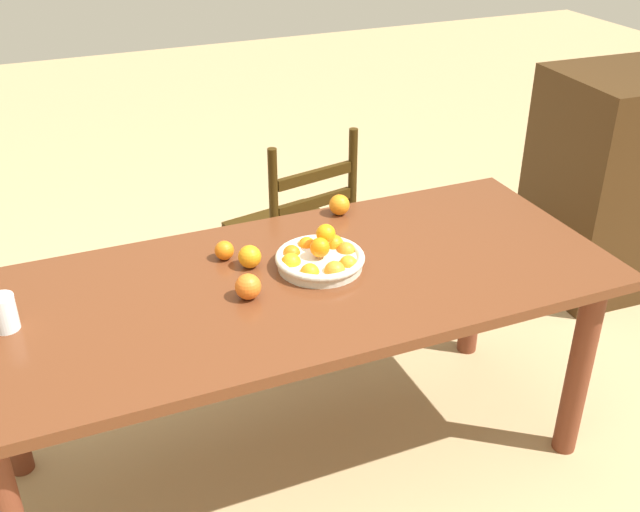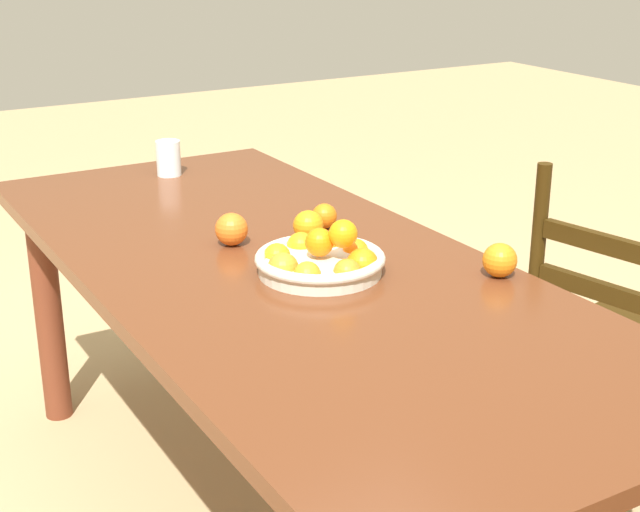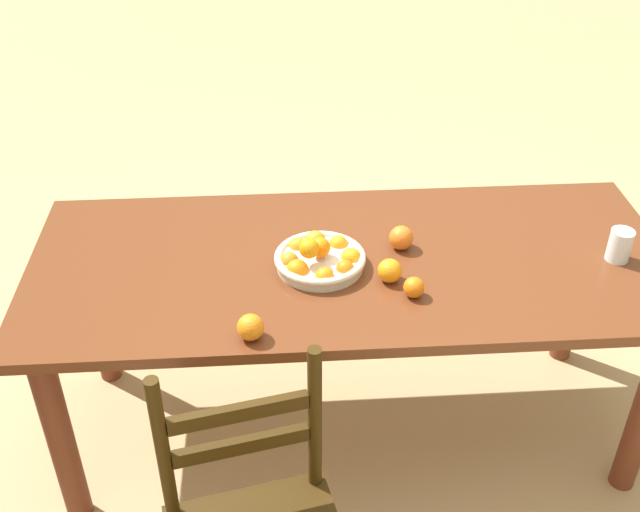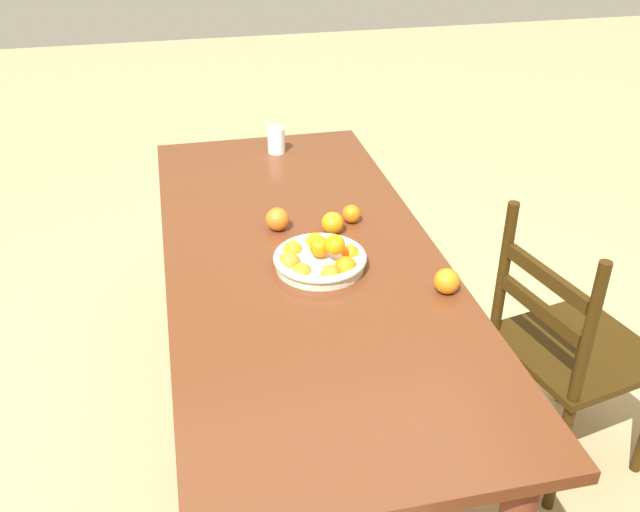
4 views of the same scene
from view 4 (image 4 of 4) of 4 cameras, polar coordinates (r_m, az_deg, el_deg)
ground_plane at (r=2.68m, az=-1.25°, el=-13.61°), size 12.00×12.00×0.00m
dining_table at (r=2.27m, az=-1.43°, el=-1.96°), size 2.03×0.86×0.75m
chair_near_window at (r=2.42m, az=19.42°, el=-7.40°), size 0.51×0.51×0.93m
fruit_bowl at (r=2.12m, az=0.03°, el=-0.21°), size 0.28×0.28×0.13m
orange_loose_0 at (r=2.04m, az=10.23°, el=-2.02°), size 0.07×0.07×0.07m
orange_loose_1 at (r=2.31m, az=1.01°, el=2.69°), size 0.07×0.07×0.07m
orange_loose_2 at (r=2.38m, az=2.55°, el=3.43°), size 0.06×0.06×0.06m
orange_loose_3 at (r=2.33m, az=-3.48°, el=2.99°), size 0.08×0.08×0.08m
drinking_glass at (r=2.95m, az=-3.57°, el=9.35°), size 0.07×0.07×0.10m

